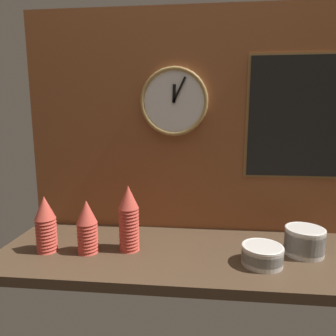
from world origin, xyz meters
The scene contains 9 objects.
ground_plane centered at (0.00, 0.00, -2.00)cm, with size 160.00×56.00×4.00cm, color #4C3826.
wall_tiled_back centered at (0.00, 26.50, 52.50)cm, with size 160.00×3.00×105.00cm.
cup_stack_left centered at (-41.74, -6.05, 11.13)cm, with size 8.53×8.53×22.25cm.
cup_stack_center_left centered at (-25.18, -2.19, 13.92)cm, with size 8.53×8.53×27.85cm.
cup_stack_far_left centered at (-59.22, -6.65, 11.83)cm, with size 8.53×8.53×23.65cm.
bowl_stack_far_right centered at (46.84, 1.17, 5.82)cm, with size 15.58×15.58×11.09cm.
bowl_stack_right centered at (27.99, -9.43, 4.03)cm, with size 15.58×15.58×7.50cm.
wall_clock centered at (-8.56, 23.46, 62.39)cm, with size 31.84×2.70×31.84cm.
menu_board centered at (47.77, 24.35, 55.21)cm, with size 45.96×1.32×56.47cm.
Camera 1 is at (2.91, -118.76, 56.00)cm, focal length 32.00 mm.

